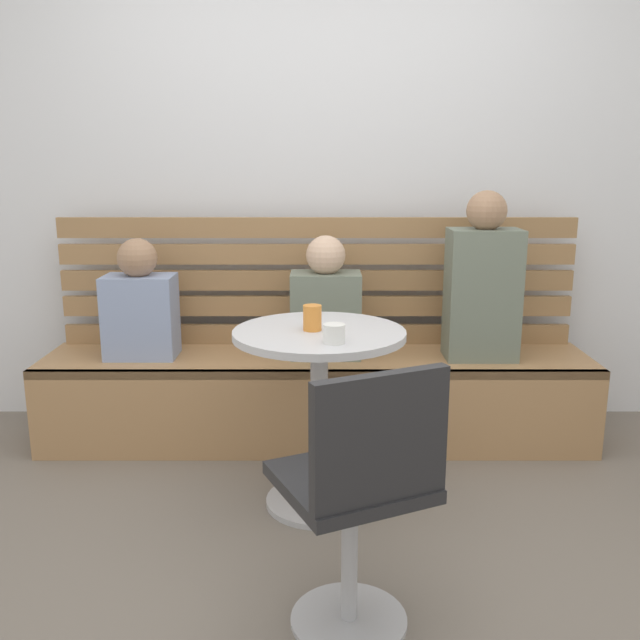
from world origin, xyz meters
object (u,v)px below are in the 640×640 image
at_px(person_child_middle, 143,306).
at_px(cup_tumbler_orange, 315,318).
at_px(person_child_left, 328,304).
at_px(cup_ceramic_white, 336,334).
at_px(booth_bench, 319,398).
at_px(white_chair, 363,493).
at_px(person_adult, 485,284).
at_px(cafe_table, 321,384).

height_order(person_child_middle, cup_tumbler_orange, person_child_middle).
xyz_separation_m(person_child_left, person_child_middle, (-0.90, -0.01, -0.01)).
relative_size(cup_tumbler_orange, cup_ceramic_white, 1.25).
bearing_deg(booth_bench, person_child_middle, -179.83).
height_order(white_chair, cup_ceramic_white, white_chair).
relative_size(person_child_left, cup_tumbler_orange, 5.97).
relative_size(white_chair, person_adult, 1.05).
height_order(cafe_table, person_child_middle, person_child_middle).
xyz_separation_m(booth_bench, cup_ceramic_white, (0.07, -0.86, 0.55)).
bearing_deg(cup_ceramic_white, person_adult, 48.89).
bearing_deg(cup_ceramic_white, white_chair, -84.01).
xyz_separation_m(booth_bench, person_adult, (0.80, -0.02, 0.58)).
distance_m(cafe_table, cup_tumbler_orange, 0.27).
relative_size(cafe_table, cup_tumbler_orange, 7.40).
relative_size(booth_bench, cafe_table, 3.65).
bearing_deg(cafe_table, booth_bench, 91.05).
relative_size(cafe_table, person_adult, 0.91).
distance_m(person_adult, cup_ceramic_white, 1.11).
bearing_deg(booth_bench, white_chair, -84.93).
height_order(cafe_table, person_child_left, person_child_left).
xyz_separation_m(cafe_table, cup_ceramic_white, (0.05, -0.19, 0.26)).
relative_size(person_child_left, person_child_middle, 1.02).
distance_m(cafe_table, cup_ceramic_white, 0.32).
relative_size(person_child_left, cup_ceramic_white, 7.46).
bearing_deg(cup_ceramic_white, person_child_middle, 137.20).
height_order(booth_bench, person_adult, person_adult).
xyz_separation_m(booth_bench, person_child_middle, (-0.86, -0.00, 0.47)).
bearing_deg(person_adult, white_chair, -114.59).
bearing_deg(cup_tumbler_orange, person_adult, 38.64).
bearing_deg(white_chair, person_child_middle, 123.89).
bearing_deg(person_child_left, booth_bench, -169.27).
bearing_deg(person_child_middle, cup_tumbler_orange, -38.36).
distance_m(booth_bench, cup_ceramic_white, 1.03).
relative_size(person_adult, person_child_left, 1.36).
xyz_separation_m(person_child_left, cup_tumbler_orange, (-0.06, -0.68, 0.09)).
xyz_separation_m(person_adult, person_child_middle, (-1.66, 0.02, -0.11)).
relative_size(booth_bench, white_chair, 3.18).
height_order(cafe_table, cup_ceramic_white, cup_ceramic_white).
bearing_deg(person_adult, cup_ceramic_white, -131.11).
bearing_deg(person_child_middle, cafe_table, -37.45).
relative_size(white_chair, person_child_middle, 1.45).
bearing_deg(cup_tumbler_orange, person_child_middle, 141.64).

